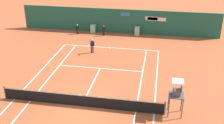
{
  "coord_description": "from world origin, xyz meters",
  "views": [
    {
      "loc": [
        5.25,
        -16.38,
        11.46
      ],
      "look_at": [
        1.15,
        6.3,
        0.8
      ],
      "focal_mm": 44.33,
      "sensor_mm": 36.0,
      "label": 1
    }
  ],
  "objects": [
    {
      "name": "ball_kid_right_post",
      "position": [
        -4.93,
        15.56,
        0.73
      ],
      "size": [
        0.42,
        0.18,
        1.27
      ],
      "rotation": [
        0.0,
        0.0,
        3.07
      ],
      "color": "black",
      "rests_on": "ground_plane"
    },
    {
      "name": "player_on_baseline",
      "position": [
        -1.64,
        9.9,
        0.93
      ],
      "size": [
        0.47,
        0.79,
        1.78
      ],
      "rotation": [
        0.0,
        0.0,
        3.55
      ],
      "color": "black",
      "rests_on": "ground_plane"
    },
    {
      "name": "tennis_net",
      "position": [
        0.0,
        0.0,
        0.51
      ],
      "size": [
        12.1,
        0.1,
        1.07
      ],
      "color": "#4C4C51",
      "rests_on": "ground_plane"
    },
    {
      "name": "ground_plane",
      "position": [
        -0.0,
        0.58,
        0.0
      ],
      "size": [
        80.0,
        80.0,
        0.01
      ],
      "color": "#A8512D"
    },
    {
      "name": "tennis_ball_near_service_line",
      "position": [
        -4.24,
        5.09,
        0.03
      ],
      "size": [
        0.07,
        0.07,
        0.07
      ],
      "primitive_type": "sphere",
      "color": "#CCE033",
      "rests_on": "ground_plane"
    },
    {
      "name": "umpire_chair",
      "position": [
        6.71,
        0.24,
        1.68
      ],
      "size": [
        1.0,
        1.0,
        2.63
      ],
      "rotation": [
        0.0,
        0.0,
        1.57
      ],
      "color": "#47474C",
      "rests_on": "ground_plane"
    },
    {
      "name": "ball_kid_centre_post",
      "position": [
        -1.55,
        15.56,
        0.75
      ],
      "size": [
        0.43,
        0.19,
        1.3
      ],
      "rotation": [
        0.0,
        0.0,
        3.22
      ],
      "color": "black",
      "rests_on": "ground_plane"
    },
    {
      "name": "sponsor_back_wall",
      "position": [
        -0.0,
        16.97,
        1.49
      ],
      "size": [
        25.0,
        1.02,
        3.07
      ],
      "color": "#1E5642",
      "rests_on": "ground_plane"
    },
    {
      "name": "tennis_ball_mid_court",
      "position": [
        -0.45,
        4.08,
        0.03
      ],
      "size": [
        0.07,
        0.07,
        0.07
      ],
      "primitive_type": "sphere",
      "color": "#CCE033",
      "rests_on": "ground_plane"
    }
  ]
}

